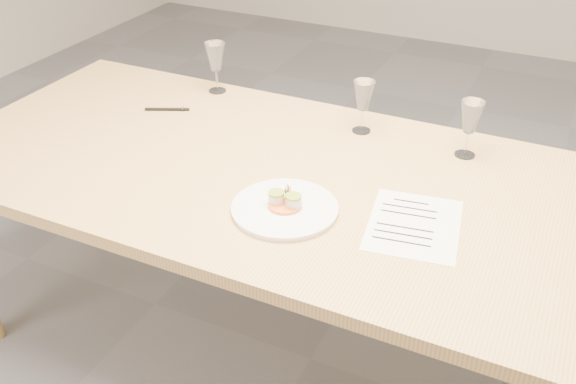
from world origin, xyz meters
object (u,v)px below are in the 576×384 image
at_px(wine_glass_1, 364,97).
at_px(dining_table, 315,198).
at_px(ballpoint_pen, 167,109).
at_px(wine_glass_2, 471,118).
at_px(dinner_plate, 285,208).
at_px(recipe_sheet, 414,225).
at_px(wine_glass_0, 215,58).

bearing_deg(wine_glass_1, dining_table, -92.98).
xyz_separation_m(dining_table, ballpoint_pen, (-0.66, 0.20, 0.07)).
bearing_deg(wine_glass_2, ballpoint_pen, -172.96).
relative_size(dining_table, dinner_plate, 8.29).
relative_size(ballpoint_pen, wine_glass_2, 0.82).
relative_size(recipe_sheet, ballpoint_pen, 2.23).
bearing_deg(wine_glass_1, ballpoint_pen, -167.94).
relative_size(recipe_sheet, wine_glass_2, 1.81).
distance_m(dinner_plate, wine_glass_1, 0.55).
bearing_deg(recipe_sheet, ballpoint_pen, 153.93).
height_order(wine_glass_0, wine_glass_2, wine_glass_0).
distance_m(wine_glass_1, wine_glass_2, 0.35).
bearing_deg(wine_glass_1, dinner_plate, -92.48).
bearing_deg(recipe_sheet, wine_glass_0, 141.05).
height_order(dining_table, ballpoint_pen, ballpoint_pen).
distance_m(recipe_sheet, wine_glass_2, 0.45).
xyz_separation_m(dining_table, wine_glass_1, (0.02, 0.34, 0.19)).
bearing_deg(dinner_plate, ballpoint_pen, 148.81).
bearing_deg(ballpoint_pen, dining_table, -41.63).
xyz_separation_m(ballpoint_pen, wine_glass_2, (1.02, 0.13, 0.12)).
distance_m(dinner_plate, ballpoint_pen, 0.76).
bearing_deg(recipe_sheet, dining_table, 153.40).
bearing_deg(wine_glass_2, dinner_plate, -125.45).
bearing_deg(dining_table, dinner_plate, -91.59).
height_order(dinner_plate, ballpoint_pen, dinner_plate).
height_order(ballpoint_pen, wine_glass_2, wine_glass_2).
height_order(dinner_plate, wine_glass_0, wine_glass_0).
xyz_separation_m(dinner_plate, wine_glass_0, (-0.58, 0.62, 0.12)).
xyz_separation_m(recipe_sheet, wine_glass_0, (-0.91, 0.53, 0.13)).
height_order(recipe_sheet, wine_glass_2, wine_glass_2).
relative_size(dining_table, wine_glass_1, 13.59).
bearing_deg(wine_glass_1, recipe_sheet, -55.55).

